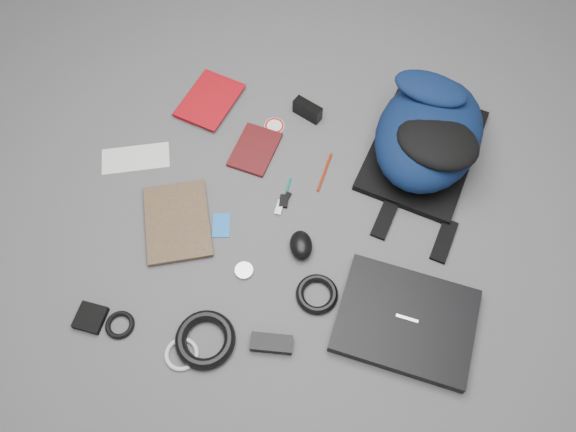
% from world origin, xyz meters
% --- Properties ---
extents(ground, '(4.00, 4.00, 0.00)m').
position_xyz_m(ground, '(0.00, 0.00, 0.00)').
color(ground, '#4F4F51').
rests_on(ground, ground).
extents(backpack, '(0.45, 0.57, 0.21)m').
position_xyz_m(backpack, '(0.39, 0.33, 0.11)').
color(backpack, black).
rests_on(backpack, ground).
extents(laptop, '(0.41, 0.33, 0.04)m').
position_xyz_m(laptop, '(0.39, -0.26, 0.02)').
color(laptop, black).
rests_on(laptop, ground).
extents(textbook_red, '(0.22, 0.26, 0.02)m').
position_xyz_m(textbook_red, '(-0.44, 0.42, 0.01)').
color(textbook_red, maroon).
rests_on(textbook_red, ground).
extents(comic_book, '(0.28, 0.32, 0.02)m').
position_xyz_m(comic_book, '(-0.42, -0.12, 0.01)').
color(comic_book, '#A06F0B').
rests_on(comic_book, ground).
extents(envelope, '(0.24, 0.17, 0.00)m').
position_xyz_m(envelope, '(-0.54, 0.12, 0.00)').
color(envelope, silver).
rests_on(envelope, ground).
extents(dvd_case, '(0.16, 0.20, 0.01)m').
position_xyz_m(dvd_case, '(-0.16, 0.23, 0.01)').
color(dvd_case, '#3C0B0C').
rests_on(dvd_case, ground).
extents(compact_camera, '(0.11, 0.08, 0.06)m').
position_xyz_m(compact_camera, '(-0.01, 0.41, 0.03)').
color(compact_camera, black).
rests_on(compact_camera, ground).
extents(sticker_disc, '(0.07, 0.07, 0.00)m').
position_xyz_m(sticker_disc, '(-0.12, 0.34, 0.00)').
color(sticker_disc, white).
rests_on(sticker_disc, ground).
extents(pen_teal, '(0.02, 0.13, 0.01)m').
position_xyz_m(pen_teal, '(-0.02, 0.08, 0.00)').
color(pen_teal, '#0B6759').
rests_on(pen_teal, ground).
extents(pen_red, '(0.03, 0.15, 0.01)m').
position_xyz_m(pen_red, '(0.08, 0.19, 0.00)').
color(pen_red, maroon).
rests_on(pen_red, ground).
extents(id_badge, '(0.07, 0.09, 0.00)m').
position_xyz_m(id_badge, '(-0.20, -0.06, 0.00)').
color(id_badge, blue).
rests_on(id_badge, ground).
extents(usb_black, '(0.03, 0.05, 0.01)m').
position_xyz_m(usb_black, '(-0.02, 0.07, 0.00)').
color(usb_black, black).
rests_on(usb_black, ground).
extents(usb_silver, '(0.02, 0.05, 0.01)m').
position_xyz_m(usb_silver, '(-0.03, 0.03, 0.01)').
color(usb_silver, silver).
rests_on(usb_silver, ground).
extents(key_fob, '(0.03, 0.05, 0.01)m').
position_xyz_m(key_fob, '(-0.02, 0.06, 0.01)').
color(key_fob, black).
rests_on(key_fob, ground).
extents(mouse, '(0.09, 0.11, 0.05)m').
position_xyz_m(mouse, '(0.06, -0.09, 0.03)').
color(mouse, black).
rests_on(mouse, ground).
extents(headphone_left, '(0.06, 0.06, 0.01)m').
position_xyz_m(headphone_left, '(-0.30, -0.16, 0.01)').
color(headphone_left, '#B9B9BB').
rests_on(headphone_left, ground).
extents(headphone_right, '(0.06, 0.06, 0.01)m').
position_xyz_m(headphone_right, '(-0.09, -0.20, 0.01)').
color(headphone_right, '#B3B3B5').
rests_on(headphone_right, ground).
extents(cable_coil, '(0.14, 0.14, 0.02)m').
position_xyz_m(cable_coil, '(0.13, -0.23, 0.01)').
color(cable_coil, black).
rests_on(cable_coil, ground).
extents(power_brick, '(0.12, 0.06, 0.03)m').
position_xyz_m(power_brick, '(0.03, -0.40, 0.01)').
color(power_brick, black).
rests_on(power_brick, ground).
extents(power_cord_coil, '(0.20, 0.20, 0.03)m').
position_xyz_m(power_cord_coil, '(-0.15, -0.42, 0.02)').
color(power_cord_coil, black).
rests_on(power_cord_coil, ground).
extents(pouch, '(0.08, 0.08, 0.02)m').
position_xyz_m(pouch, '(-0.49, -0.42, 0.01)').
color(pouch, black).
rests_on(pouch, ground).
extents(earbud_coil, '(0.09, 0.09, 0.02)m').
position_xyz_m(earbud_coil, '(-0.40, -0.43, 0.01)').
color(earbud_coil, black).
rests_on(earbud_coil, ground).
extents(white_cable_coil, '(0.12, 0.12, 0.01)m').
position_xyz_m(white_cable_coil, '(-0.21, -0.47, 0.01)').
color(white_cable_coil, silver).
rests_on(white_cable_coil, ground).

